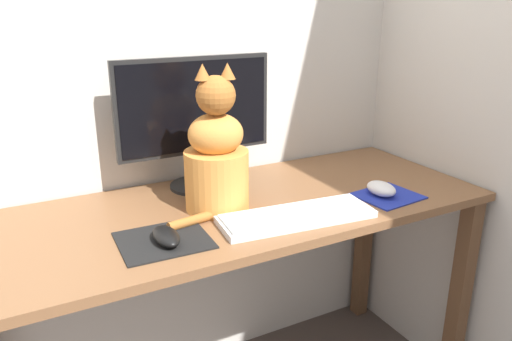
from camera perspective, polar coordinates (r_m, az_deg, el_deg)
The scene contains 10 objects.
wall_back at distance 1.59m, azimuth -7.49°, elevation 18.17°, with size 7.00×0.04×2.50m.
wall_side_right at distance 1.76m, azimuth 21.40°, elevation 17.15°, with size 0.04×7.00×2.50m.
desk at distance 1.45m, azimuth -2.02°, elevation -7.70°, with size 1.45×0.56×0.72m.
monitor at distance 1.49m, azimuth -6.96°, elevation 6.22°, with size 0.47×0.17×0.40m.
keyboard at distance 1.31m, azimuth 4.67°, elevation -5.20°, with size 0.42×0.18×0.02m.
mousepad_left at distance 1.22m, azimuth -10.51°, elevation -7.85°, with size 0.22×0.19×0.00m.
mousepad_right at distance 1.52m, azimuth 14.83°, elevation -2.82°, with size 0.19×0.17×0.00m.
computer_mouse_left at distance 1.20m, azimuth -10.23°, elevation -7.40°, with size 0.06×0.11×0.03m.
computer_mouse_right at distance 1.51m, azimuth 14.12°, elevation -2.02°, with size 0.07×0.10×0.04m.
cat at distance 1.34m, azimuth -4.56°, elevation 1.51°, with size 0.27×0.20×0.40m.
Camera 1 is at (-0.56, -1.17, 1.26)m, focal length 35.00 mm.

